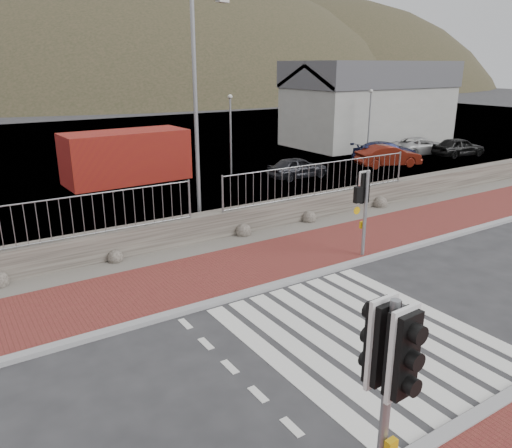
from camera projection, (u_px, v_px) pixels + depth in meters
ground at (361, 335)px, 10.79m from camera, size 220.00×220.00×0.00m
sidewalk_far at (250, 266)px, 14.38m from camera, size 40.00×3.00×0.08m
kerb_near at (488, 409)px, 8.38m from camera, size 40.00×0.25×0.12m
kerb_far at (281, 284)px, 13.18m from camera, size 40.00×0.25×0.12m
zebra_crossing at (361, 334)px, 10.79m from camera, size 4.62×5.60×0.01m
gravel_strip at (217, 246)px, 15.98m from camera, size 40.00×1.50×0.06m
stone_wall at (205, 227)px, 16.49m from camera, size 40.00×0.60×0.90m
railing at (206, 188)px, 15.95m from camera, size 18.07×0.07×1.22m
quay at (62, 152)px, 33.09m from camera, size 120.00×40.00×0.50m
harbor_building at (370, 102)px, 36.15m from camera, size 12.20×6.20×5.80m
hills_backdrop at (40, 228)px, 91.59m from camera, size 254.00×90.00×100.00m
traffic_signal_near at (389, 367)px, 5.80m from camera, size 0.45×0.29×3.09m
traffic_signal_far at (365, 196)px, 14.53m from camera, size 0.64×0.24×2.66m
streetlight at (199, 106)px, 16.15m from camera, size 1.59×0.62×7.65m
shipping_container at (126, 157)px, 24.59m from camera, size 6.03×2.70×2.47m
car_a at (298, 168)px, 25.46m from camera, size 3.27×1.43×1.10m
car_b at (388, 156)px, 28.33m from camera, size 3.90×2.33×1.21m
car_c at (385, 152)px, 29.77m from camera, size 4.34×2.24×1.20m
car_d at (421, 146)px, 32.08m from camera, size 4.28×2.39×1.13m
car_e at (459, 147)px, 31.47m from camera, size 3.66×1.88×1.19m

